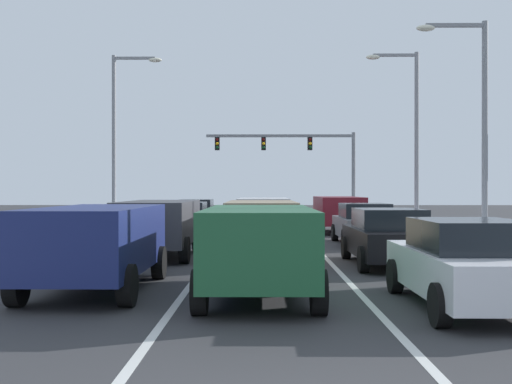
# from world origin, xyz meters

# --- Properties ---
(ground_plane) EXTENTS (120.00, 120.00, 0.00)m
(ground_plane) POSITION_xyz_m (0.00, 16.61, 0.00)
(ground_plane) COLOR #333335
(lane_stripe_between_right_lane_and_center_lane) EXTENTS (0.14, 45.68, 0.01)m
(lane_stripe_between_right_lane_and_center_lane) POSITION_xyz_m (1.70, 20.76, 0.00)
(lane_stripe_between_right_lane_and_center_lane) COLOR silver
(lane_stripe_between_right_lane_and_center_lane) RESTS_ON ground
(lane_stripe_between_center_lane_and_left_lane) EXTENTS (0.14, 45.68, 0.01)m
(lane_stripe_between_center_lane_and_left_lane) POSITION_xyz_m (-1.70, 20.76, 0.00)
(lane_stripe_between_center_lane_and_left_lane) COLOR silver
(lane_stripe_between_center_lane_and_left_lane) RESTS_ON ground
(snow_bank_right_shoulder) EXTENTS (1.31, 45.68, 0.72)m
(snow_bank_right_shoulder) POSITION_xyz_m (7.00, 20.76, 0.36)
(snow_bank_right_shoulder) COLOR silver
(snow_bank_right_shoulder) RESTS_ON ground
(snow_bank_left_shoulder) EXTENTS (1.59, 45.68, 0.62)m
(snow_bank_left_shoulder) POSITION_xyz_m (-7.00, 20.76, 0.31)
(snow_bank_left_shoulder) COLOR silver
(snow_bank_left_shoulder) RESTS_ON ground
(sedan_white_right_lane_nearest) EXTENTS (2.00, 4.50, 1.51)m
(sedan_white_right_lane_nearest) POSITION_xyz_m (3.29, 5.86, 0.76)
(sedan_white_right_lane_nearest) COLOR silver
(sedan_white_right_lane_nearest) RESTS_ON ground
(sedan_black_right_lane_second) EXTENTS (2.00, 4.50, 1.51)m
(sedan_black_right_lane_second) POSITION_xyz_m (3.15, 11.91, 0.76)
(sedan_black_right_lane_second) COLOR black
(sedan_black_right_lane_second) RESTS_ON ground
(sedan_gray_right_lane_third) EXTENTS (2.00, 4.50, 1.51)m
(sedan_gray_right_lane_third) POSITION_xyz_m (3.58, 18.34, 0.76)
(sedan_gray_right_lane_third) COLOR slate
(sedan_gray_right_lane_third) RESTS_ON ground
(suv_maroon_right_lane_fourth) EXTENTS (2.16, 4.90, 1.67)m
(suv_maroon_right_lane_fourth) POSITION_xyz_m (3.42, 24.67, 1.02)
(suv_maroon_right_lane_fourth) COLOR maroon
(suv_maroon_right_lane_fourth) RESTS_ON ground
(suv_green_center_lane_nearest) EXTENTS (2.16, 4.90, 1.67)m
(suv_green_center_lane_nearest) POSITION_xyz_m (-0.24, 6.94, 1.02)
(suv_green_center_lane_nearest) COLOR #1E5633
(suv_green_center_lane_nearest) RESTS_ON ground
(suv_tan_center_lane_second) EXTENTS (2.16, 4.90, 1.67)m
(suv_tan_center_lane_second) POSITION_xyz_m (-0.19, 13.55, 1.02)
(suv_tan_center_lane_second) COLOR #937F60
(suv_tan_center_lane_second) RESTS_ON ground
(suv_silver_center_lane_third) EXTENTS (2.16, 4.90, 1.67)m
(suv_silver_center_lane_third) POSITION_xyz_m (-0.12, 20.33, 1.02)
(suv_silver_center_lane_third) COLOR #B7BABF
(suv_silver_center_lane_third) RESTS_ON ground
(sedan_red_center_lane_fourth) EXTENTS (2.00, 4.50, 1.51)m
(sedan_red_center_lane_fourth) POSITION_xyz_m (0.20, 27.03, 0.76)
(sedan_red_center_lane_fourth) COLOR maroon
(sedan_red_center_lane_fourth) RESTS_ON ground
(suv_navy_left_lane_nearest) EXTENTS (2.16, 4.90, 1.67)m
(suv_navy_left_lane_nearest) POSITION_xyz_m (-3.46, 7.64, 1.02)
(suv_navy_left_lane_nearest) COLOR navy
(suv_navy_left_lane_nearest) RESTS_ON ground
(suv_charcoal_left_lane_second) EXTENTS (2.16, 4.90, 1.67)m
(suv_charcoal_left_lane_second) POSITION_xyz_m (-3.24, 13.97, 1.02)
(suv_charcoal_left_lane_second) COLOR #38383D
(suv_charcoal_left_lane_second) RESTS_ON ground
(sedan_white_left_lane_third) EXTENTS (2.00, 4.50, 1.51)m
(sedan_white_left_lane_third) POSITION_xyz_m (-3.27, 20.53, 0.76)
(sedan_white_left_lane_third) COLOR silver
(sedan_white_left_lane_third) RESTS_ON ground
(sedan_black_left_lane_fourth) EXTENTS (2.00, 4.50, 1.51)m
(sedan_black_left_lane_fourth) POSITION_xyz_m (-3.52, 27.52, 0.76)
(sedan_black_left_lane_fourth) COLOR black
(sedan_black_left_lane_fourth) RESTS_ON ground
(traffic_light_gantry) EXTENTS (10.94, 0.47, 6.20)m
(traffic_light_gantry) POSITION_xyz_m (2.77, 41.52, 4.74)
(traffic_light_gantry) COLOR slate
(traffic_light_gantry) RESTS_ON ground
(street_lamp_right_mid) EXTENTS (2.66, 0.36, 8.27)m
(street_lamp_right_mid) POSITION_xyz_m (7.76, 18.69, 4.94)
(street_lamp_right_mid) COLOR gray
(street_lamp_right_mid) RESTS_ON ground
(street_lamp_right_far) EXTENTS (2.66, 0.36, 8.92)m
(street_lamp_right_far) POSITION_xyz_m (7.30, 26.99, 5.28)
(street_lamp_right_far) COLOR gray
(street_lamp_right_far) RESTS_ON ground
(street_lamp_left_mid) EXTENTS (2.66, 0.36, 9.14)m
(street_lamp_left_mid) POSITION_xyz_m (-7.68, 28.66, 5.40)
(street_lamp_left_mid) COLOR gray
(street_lamp_left_mid) RESTS_ON ground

